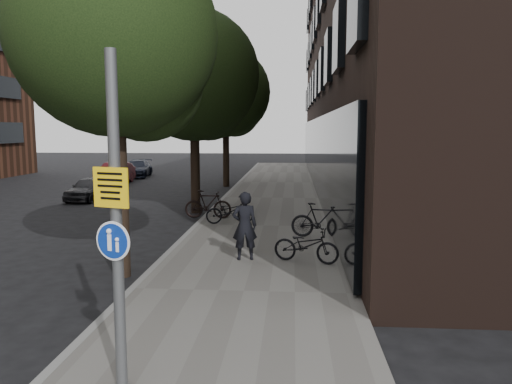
# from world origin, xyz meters

# --- Properties ---
(ground) EXTENTS (120.00, 120.00, 0.00)m
(ground) POSITION_xyz_m (0.00, 0.00, 0.00)
(ground) COLOR black
(ground) RESTS_ON ground
(sidewalk) EXTENTS (4.50, 60.00, 0.12)m
(sidewalk) POSITION_xyz_m (0.25, 10.00, 0.06)
(sidewalk) COLOR #5F5D58
(sidewalk) RESTS_ON ground
(curb_edge) EXTENTS (0.15, 60.00, 0.13)m
(curb_edge) POSITION_xyz_m (-2.00, 10.00, 0.07)
(curb_edge) COLOR slate
(curb_edge) RESTS_ON ground
(building_right_dark_brick) EXTENTS (12.00, 40.00, 18.00)m
(building_right_dark_brick) POSITION_xyz_m (8.50, 22.00, 9.00)
(building_right_dark_brick) COLOR black
(building_right_dark_brick) RESTS_ON ground
(street_tree_near) EXTENTS (4.40, 4.40, 7.50)m
(street_tree_near) POSITION_xyz_m (-2.53, 4.64, 5.11)
(street_tree_near) COLOR black
(street_tree_near) RESTS_ON ground
(street_tree_mid) EXTENTS (5.00, 5.00, 7.80)m
(street_tree_mid) POSITION_xyz_m (-2.53, 13.14, 5.11)
(street_tree_mid) COLOR black
(street_tree_mid) RESTS_ON ground
(street_tree_far) EXTENTS (5.00, 5.00, 7.80)m
(street_tree_far) POSITION_xyz_m (-2.53, 22.14, 5.11)
(street_tree_far) COLOR black
(street_tree_far) RESTS_ON ground
(signpost) EXTENTS (0.46, 0.16, 4.08)m
(signpost) POSITION_xyz_m (-0.89, -0.43, 2.18)
(signpost) COLOR #595B5E
(signpost) RESTS_ON sidewalk
(pedestrian) EXTENTS (0.67, 0.51, 1.67)m
(pedestrian) POSITION_xyz_m (0.04, 5.69, 0.95)
(pedestrian) COLOR black
(pedestrian) RESTS_ON sidewalk
(parked_bike_facade_near) EXTENTS (1.68, 0.99, 0.83)m
(parked_bike_facade_near) POSITION_xyz_m (1.52, 5.55, 0.54)
(parked_bike_facade_near) COLOR black
(parked_bike_facade_near) RESTS_ON sidewalk
(parked_bike_facade_far) EXTENTS (1.77, 0.77, 1.03)m
(parked_bike_facade_far) POSITION_xyz_m (2.00, 8.27, 0.63)
(parked_bike_facade_far) COLOR black
(parked_bike_facade_far) RESTS_ON sidewalk
(parked_bike_curb_near) EXTENTS (1.68, 0.89, 0.84)m
(parked_bike_curb_near) POSITION_xyz_m (-0.91, 10.27, 0.54)
(parked_bike_curb_near) COLOR black
(parked_bike_curb_near) RESTS_ON sidewalk
(parked_bike_curb_far) EXTENTS (1.67, 0.48, 1.00)m
(parked_bike_curb_far) POSITION_xyz_m (-1.80, 11.17, 0.62)
(parked_bike_curb_far) COLOR black
(parked_bike_curb_far) RESTS_ON sidewalk
(parked_car_near) EXTENTS (1.49, 3.26, 1.08)m
(parked_car_near) POSITION_xyz_m (-8.17, 16.10, 0.54)
(parked_car_near) COLOR black
(parked_car_near) RESTS_ON ground
(parked_car_mid) EXTENTS (1.43, 3.88, 1.27)m
(parked_car_mid) POSITION_xyz_m (-9.34, 22.69, 0.63)
(parked_car_mid) COLOR maroon
(parked_car_mid) RESTS_ON ground
(parked_car_far) EXTENTS (2.04, 4.10, 1.14)m
(parked_car_far) POSITION_xyz_m (-9.40, 27.09, 0.57)
(parked_car_far) COLOR black
(parked_car_far) RESTS_ON ground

